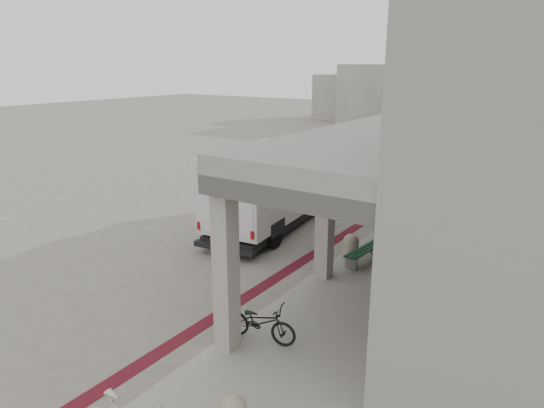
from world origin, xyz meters
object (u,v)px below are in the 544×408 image
Objects in this scene: bench at (364,252)px; utility_cabinet at (396,288)px; bicycle_black at (260,322)px; fedex_truck at (274,185)px.

utility_cabinet is (1.70, -2.13, 0.21)m from bench.
bicycle_black is at bearing -84.21° from bench.
utility_cabinet reaches higher than bicycle_black.
bench is 2.74m from utility_cabinet.
bench is 4.96m from bicycle_black.
bench is at bearing 118.50° from utility_cabinet.
fedex_truck is 7.03× the size of utility_cabinet.
fedex_truck reaches higher than bicycle_black.
utility_cabinet is 3.35m from bicycle_black.
fedex_truck is 6.79m from utility_cabinet.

